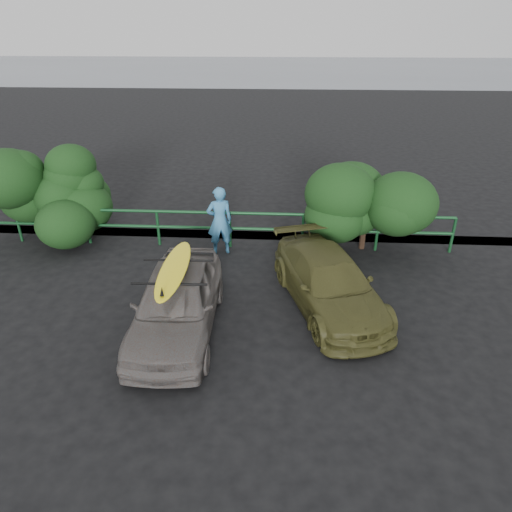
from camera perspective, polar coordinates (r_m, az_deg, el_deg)
The scene contains 10 objects.
ground at distance 8.82m, azimuth -13.57°, elevation -12.87°, with size 80.00×80.00×0.00m, color black.
ocean at distance 66.70m, azimuth 1.47°, elevation 22.18°, with size 200.00×200.00×0.00m, color slate.
guardrail at distance 12.71m, azimuth -7.78°, elevation 3.44°, with size 14.00×0.08×1.04m, color #134521, non-canonical shape.
shrub_left at distance 14.50m, azimuth -26.76°, elevation 6.76°, with size 3.20×2.40×2.46m, color #183B15, non-canonical shape.
shrub_right at distance 12.99m, azimuth 14.81°, elevation 5.95°, with size 3.20×2.40×2.15m, color #183B15, non-canonical shape.
sedan at distance 9.16m, azimuth -9.86°, elevation -5.67°, with size 1.56×3.87×1.32m, color #5E5754.
olive_vehicle at distance 9.97m, azimuth 9.10°, elevation -3.25°, with size 1.62×3.98×1.15m, color #47461F.
man at distance 12.07m, azimuth -4.57°, elevation 4.41°, with size 0.68×0.44×1.86m, color teal.
roof_rack at distance 8.82m, azimuth -10.20°, elevation -1.93°, with size 1.40×0.98×0.05m, color black, non-canonical shape.
surfboard at distance 8.79m, azimuth -10.23°, elevation -1.59°, with size 0.50×2.42×0.07m, color yellow.
Camera 1 is at (2.41, -6.43, 5.54)m, focal length 32.00 mm.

